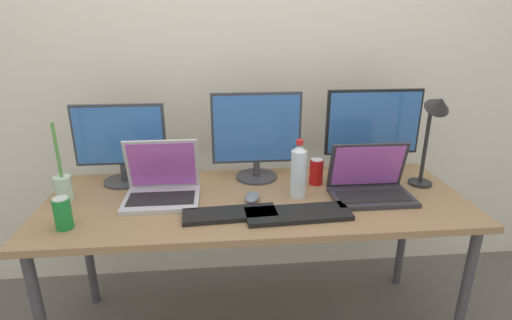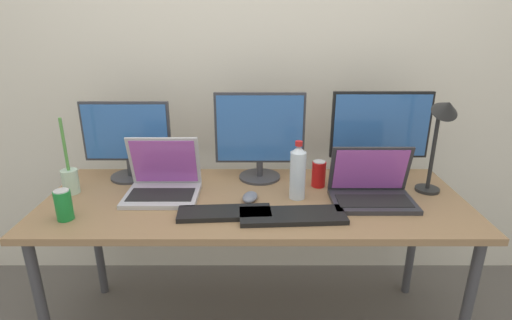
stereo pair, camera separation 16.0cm
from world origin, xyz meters
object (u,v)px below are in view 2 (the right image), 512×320
Objects in this scene: monitor_center at (261,135)px; laptop_secondary at (373,189)px; mouse_by_keyboard at (251,197)px; laptop_silver at (165,182)px; work_desk at (256,209)px; desk_lamp at (443,128)px; monitor_left at (129,138)px; keyboard_main at (226,213)px; bamboo_vase at (72,179)px; keyboard_aux at (294,216)px; soda_can_near_keyboard at (320,174)px; soda_can_by_laptop at (65,205)px; monitor_right at (382,131)px; water_bottle at (299,173)px.

laptop_secondary is (0.49, -0.26, -0.17)m from monitor_center.
laptop_silver is at bearing -176.78° from mouse_by_keyboard.
work_desk is 4.01× the size of desk_lamp.
keyboard_main is (0.50, -0.41, -0.20)m from monitor_left.
laptop_silver is 0.43m from bamboo_vase.
laptop_secondary is 1.36m from bamboo_vase.
laptop_silver is at bearing 179.75° from desk_lamp.
keyboard_aux is 1.20× the size of bamboo_vase.
keyboard_aux is at bearing -51.26° from work_desk.
bamboo_vase is at bearing 159.32° from keyboard_main.
soda_can_near_keyboard is 1.00× the size of soda_can_by_laptop.
mouse_by_keyboard is at bearing 13.03° from soda_can_by_laptop.
monitor_right is 3.80× the size of soda_can_by_laptop.
work_desk is 14.85× the size of soda_can_by_laptop.
desk_lamp is at bearing 3.36° from water_bottle.
monitor_left is at bearing 137.41° from keyboard_main.
monitor_center is at bearing 66.11° from keyboard_main.
keyboard_aux is 0.91m from soda_can_by_laptop.
work_desk is 4.91× the size of keyboard_main.
desk_lamp is at bearing -46.79° from monitor_right.
work_desk is 0.43m from laptop_silver.
monitor_left reaches higher than soda_can_by_laptop.
laptop_secondary is at bearing -3.31° from work_desk.
water_bottle reaches higher than mouse_by_keyboard.
bamboo_vase reaches higher than water_bottle.
desk_lamp is at bearing -11.07° from soda_can_near_keyboard.
desk_lamp reaches higher than water_bottle.
bamboo_vase is (-0.22, -0.18, -0.14)m from monitor_left.
soda_can_by_laptop is (-0.64, -0.03, 0.05)m from keyboard_main.
monitor_right is (1.24, 0.00, 0.04)m from monitor_left.
monitor_left is at bearing -179.82° from monitor_right.
monitor_center is at bearing 125.08° from water_bottle.
soda_can_near_keyboard is at bearing 23.28° from work_desk.
keyboard_main is at bearing -17.04° from bamboo_vase.
monitor_left is at bearing 147.95° from keyboard_aux.
monitor_center is 1.34× the size of laptop_silver.
water_bottle is (0.21, 0.03, 0.11)m from mouse_by_keyboard.
desk_lamp is (1.22, -0.01, 0.26)m from laptop_silver.
monitor_left is 1.12× the size of keyboard_main.
soda_can_by_laptop is at bearing -71.48° from bamboo_vase.
water_bottle is at bearing -54.92° from monitor_center.
water_bottle is at bearing -3.11° from bamboo_vase.
monitor_center is at bearing 93.44° from mouse_by_keyboard.
monitor_right reaches higher than laptop_silver.
bamboo_vase is (-1.45, -0.19, -0.17)m from monitor_right.
monitor_right is 0.37m from soda_can_near_keyboard.
soda_can_near_keyboard is (0.30, 0.13, 0.12)m from work_desk.
soda_can_near_keyboard is at bearing 31.31° from keyboard_main.
monitor_center reaches higher than keyboard_aux.
monitor_center reaches higher than soda_can_by_laptop.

